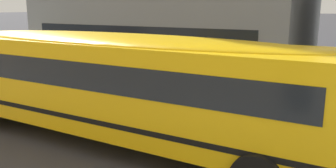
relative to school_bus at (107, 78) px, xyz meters
The scene contains 5 objects.
ground_plane 2.92m from the school_bus, 51.93° to the left, with size 400.00×400.00×0.00m, color #38383D.
sidewalk_far 10.40m from the school_bus, 82.02° to the left, with size 120.00×3.00×0.01m, color gray.
lane_centreline 2.92m from the school_bus, 51.93° to the left, with size 110.00×0.16×0.01m, color silver.
school_bus is the anchor object (origin of this frame).
parked_car_green_near_corner 16.08m from the school_bus, 152.36° to the left, with size 3.94×1.96×1.64m.
Camera 1 is at (4.72, -9.33, 3.73)m, focal length 37.58 mm.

